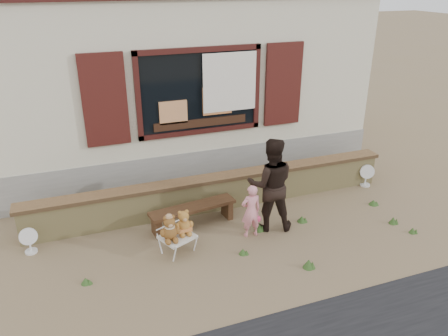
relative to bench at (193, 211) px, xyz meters
name	(u,v)px	position (x,y,z in m)	size (l,w,h in m)	color
ground	(236,233)	(0.62, -0.50, -0.29)	(80.00, 80.00, 0.00)	brown
shopfront	(169,70)	(0.62, 3.98, 1.71)	(8.04, 5.13, 4.00)	#BAB396
brick_wall	(217,192)	(0.62, 0.50, 0.05)	(7.10, 0.36, 0.67)	tan
bench	(193,211)	(0.00, 0.00, 0.00)	(1.60, 0.54, 0.40)	#362213
folding_chair	(177,237)	(-0.47, -0.69, -0.01)	(0.63, 0.60, 0.31)	beige
teddy_bear_left	(170,227)	(-0.59, -0.75, 0.23)	(0.32, 0.28, 0.44)	brown
teddy_bear_right	(184,221)	(-0.34, -0.63, 0.22)	(0.31, 0.27, 0.42)	#8E5F27
child	(251,211)	(0.84, -0.64, 0.19)	(0.35, 0.23, 0.96)	pink
adult	(271,184)	(1.26, -0.49, 0.55)	(0.82, 0.64, 1.68)	black
fan_left	(29,240)	(-2.70, 0.13, -0.06)	(0.29, 0.19, 0.46)	silver
fan_right	(366,175)	(3.91, 0.30, -0.05)	(0.31, 0.21, 0.49)	silver
grass_tufts	(305,234)	(1.70, -1.01, -0.23)	(5.62, 1.49, 0.15)	#2F4F1F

